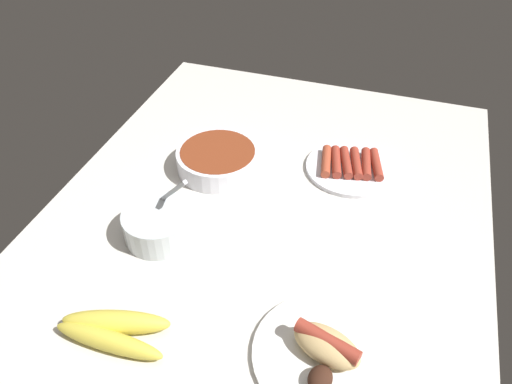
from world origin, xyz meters
TOP-DOWN VIEW (x-y plane):
  - ground_plane at (0.00, 0.00)cm, footprint 120.00×90.00cm
  - bowl_coleslaw at (-10.28, 17.99)cm, footprint 13.68×13.85cm
  - banana_bunch at (-33.42, 14.75)cm, footprint 9.40×19.26cm
  - plate_sausages at (22.37, -14.20)cm, footprint 20.43×20.43cm
  - bowl_chili at (13.41, 14.88)cm, footprint 18.86×18.86cm
  - plate_hotdog_assembled at (-26.47, -18.74)cm, footprint 23.24×23.24cm

SIDE VIEW (x-z plane):
  - ground_plane at x=0.00cm, z-range -3.00..0.00cm
  - plate_sausages at x=22.37cm, z-range -0.45..2.62cm
  - plate_hotdog_assembled at x=-26.47cm, z-range -1.11..4.50cm
  - banana_bunch at x=-33.42cm, z-range -0.09..3.85cm
  - bowl_chili at x=13.41cm, z-range 0.24..5.25cm
  - bowl_coleslaw at x=-10.28cm, z-range -4.25..10.97cm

